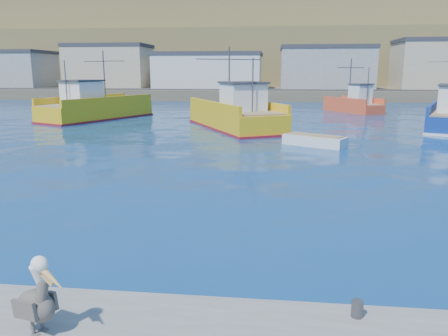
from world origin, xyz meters
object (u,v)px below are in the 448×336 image
Objects in this scene: trawler_yellow_a at (95,108)px; trawler_yellow_b at (236,115)px; boat_orange at (355,103)px; skiff_mid at (314,141)px; pelican at (37,300)px.

trawler_yellow_a is 15.10m from trawler_yellow_b.
boat_orange is 1.90× the size of skiff_mid.
skiff_mid is at bearing -105.35° from boat_orange.
boat_orange is 47.00m from pelican.
boat_orange is 5.70× the size of pelican.
trawler_yellow_b is (14.13, -5.33, 0.00)m from trawler_yellow_a.
pelican is at bearing -91.06° from trawler_yellow_b.
trawler_yellow_b is 19.91m from boat_orange.
boat_orange is at bearing 74.35° from pelican.
trawler_yellow_b reaches higher than skiff_mid.
trawler_yellow_a is 37.35m from pelican.
trawler_yellow_a reaches higher than pelican.
boat_orange is at bearing 52.46° from trawler_yellow_b.
pelican is (13.58, -34.79, 0.01)m from trawler_yellow_a.
pelican is (-12.68, -45.25, 0.09)m from boat_orange.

